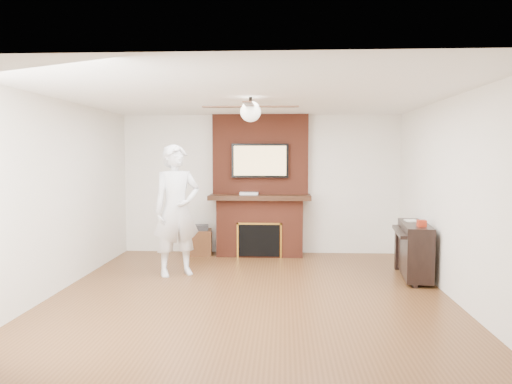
# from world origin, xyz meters

# --- Properties ---
(room_shell) EXTENTS (5.36, 5.86, 2.86)m
(room_shell) POSITION_xyz_m (0.00, 0.00, 1.25)
(room_shell) COLOR #533118
(room_shell) RESTS_ON ground
(fireplace) EXTENTS (1.78, 0.64, 2.50)m
(fireplace) POSITION_xyz_m (0.00, 2.55, 1.00)
(fireplace) COLOR maroon
(fireplace) RESTS_ON ground
(tv) EXTENTS (1.00, 0.08, 0.60)m
(tv) POSITION_xyz_m (0.00, 2.50, 1.68)
(tv) COLOR black
(tv) RESTS_ON fireplace
(ceiling_fan) EXTENTS (1.21, 1.21, 0.31)m
(ceiling_fan) POSITION_xyz_m (-0.00, 0.00, 2.33)
(ceiling_fan) COLOR black
(ceiling_fan) RESTS_ON room_shell
(person) EXTENTS (0.85, 0.76, 1.93)m
(person) POSITION_xyz_m (-1.15, 0.94, 0.96)
(person) COLOR silver
(person) RESTS_ON ground
(side_table) EXTENTS (0.51, 0.51, 0.53)m
(side_table) POSITION_xyz_m (-1.10, 2.48, 0.24)
(side_table) COLOR #4E2B16
(side_table) RESTS_ON ground
(piano) EXTENTS (0.58, 1.25, 0.89)m
(piano) POSITION_xyz_m (2.31, 0.95, 0.43)
(piano) COLOR black
(piano) RESTS_ON ground
(cable_box) EXTENTS (0.32, 0.19, 0.05)m
(cable_box) POSITION_xyz_m (-0.19, 2.45, 1.10)
(cable_box) COLOR silver
(cable_box) RESTS_ON fireplace
(candle_orange) EXTENTS (0.07, 0.07, 0.10)m
(candle_orange) POSITION_xyz_m (-0.16, 2.37, 0.05)
(candle_orange) COLOR #C85817
(candle_orange) RESTS_ON ground
(candle_green) EXTENTS (0.07, 0.07, 0.10)m
(candle_green) POSITION_xyz_m (-0.09, 2.37, 0.05)
(candle_green) COLOR #4E8635
(candle_green) RESTS_ON ground
(candle_cream) EXTENTS (0.08, 0.08, 0.12)m
(candle_cream) POSITION_xyz_m (0.02, 2.32, 0.06)
(candle_cream) COLOR #F6DCC4
(candle_cream) RESTS_ON ground
(candle_blue) EXTENTS (0.06, 0.06, 0.08)m
(candle_blue) POSITION_xyz_m (0.30, 2.32, 0.04)
(candle_blue) COLOR #303D92
(candle_blue) RESTS_ON ground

